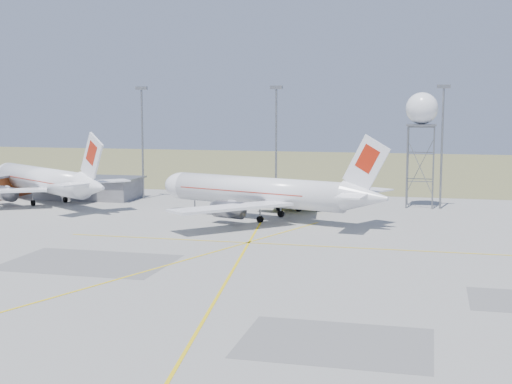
% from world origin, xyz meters
% --- Properties ---
extents(ground, '(400.00, 400.00, 0.00)m').
position_xyz_m(ground, '(0.00, 0.00, 0.00)').
color(ground, '#999A94').
rests_on(ground, ground).
extents(grass_strip, '(400.00, 120.00, 0.03)m').
position_xyz_m(grass_strip, '(0.00, 140.00, 0.01)').
color(grass_strip, brown).
rests_on(grass_strip, ground).
extents(building_grey, '(19.00, 10.00, 3.90)m').
position_xyz_m(building_grey, '(-45.00, 64.00, 1.97)').
color(building_grey, gray).
rests_on(building_grey, ground).
extents(mast_a, '(2.20, 0.50, 20.50)m').
position_xyz_m(mast_a, '(-35.00, 66.00, 12.07)').
color(mast_a, slate).
rests_on(mast_a, ground).
extents(mast_b, '(2.20, 0.50, 20.50)m').
position_xyz_m(mast_b, '(-10.00, 66.00, 12.07)').
color(mast_b, slate).
rests_on(mast_b, ground).
extents(mast_c, '(2.20, 0.50, 20.50)m').
position_xyz_m(mast_c, '(18.00, 66.00, 12.07)').
color(mast_c, slate).
rests_on(mast_c, ground).
extents(airliner_main, '(38.04, 35.94, 13.22)m').
position_xyz_m(airliner_main, '(-8.37, 48.67, 4.05)').
color(airliner_main, white).
rests_on(airliner_main, ground).
extents(airliner_far, '(34.61, 31.62, 12.99)m').
position_xyz_m(airliner_far, '(-49.39, 56.23, 3.98)').
color(airliner_far, white).
rests_on(airliner_far, ground).
extents(radar_tower, '(5.33, 5.33, 19.29)m').
position_xyz_m(radar_tower, '(14.60, 67.39, 10.82)').
color(radar_tower, slate).
rests_on(radar_tower, ground).
extents(fire_truck, '(9.15, 4.46, 3.54)m').
position_xyz_m(fire_truck, '(-4.28, 58.92, 1.70)').
color(fire_truck, yellow).
rests_on(fire_truck, ground).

